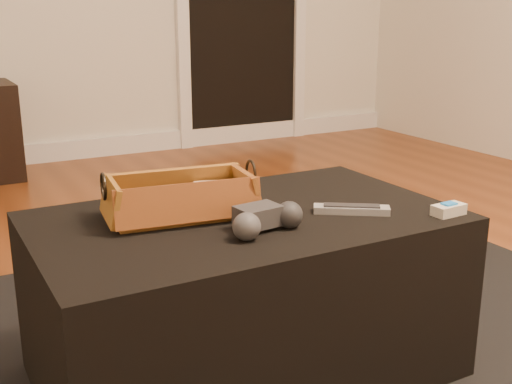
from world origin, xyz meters
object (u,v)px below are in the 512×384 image
ottoman (245,295)px  game_controller (264,219)px  wicker_basket (181,200)px  silver_remote (352,209)px  tv_remote (175,210)px  cream_gadget (449,209)px

ottoman → game_controller: bearing=-97.9°
ottoman → game_controller: game_controller is taller
wicker_basket → silver_remote: bearing=-24.5°
ottoman → tv_remote: tv_remote is taller
ottoman → cream_gadget: bearing=-28.6°
wicker_basket → game_controller: wicker_basket is taller
wicker_basket → cream_gadget: 0.64m
ottoman → wicker_basket: 0.29m
tv_remote → cream_gadget: size_ratio=2.21×
game_controller → ottoman: bearing=82.1°
ottoman → silver_remote: bearing=-25.2°
silver_remote → wicker_basket: bearing=155.5°
ottoman → wicker_basket: (-0.14, 0.06, 0.25)m
silver_remote → cream_gadget: (0.20, -0.12, 0.00)m
ottoman → game_controller: (-0.02, -0.13, 0.24)m
silver_remote → cream_gadget: bearing=-32.3°
ottoman → game_controller: size_ratio=5.08×
tv_remote → cream_gadget: bearing=-24.3°
wicker_basket → tv_remote: bearing=-150.5°
ottoman → tv_remote: size_ratio=5.31×
ottoman → silver_remote: 0.34m
game_controller → cream_gadget: 0.46m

